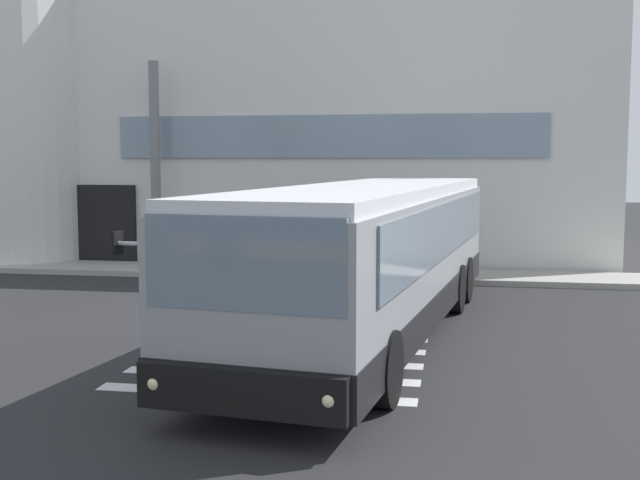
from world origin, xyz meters
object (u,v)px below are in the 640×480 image
at_px(entry_support_column, 155,164).
at_px(passenger_by_doorway, 208,236).
at_px(passenger_near_column, 175,234).
at_px(safety_bollard_yellow, 207,263).
at_px(bus_main_foreground, 370,262).
at_px(passenger_at_curb_edge, 230,234).

relative_size(entry_support_column, passenger_by_doorway, 3.44).
bearing_deg(passenger_by_doorway, passenger_near_column, 169.94).
xyz_separation_m(passenger_by_doorway, safety_bollard_yellow, (0.25, -0.94, -0.63)).
distance_m(entry_support_column, bus_main_foreground, 10.45).
relative_size(passenger_by_doorway, passenger_at_curb_edge, 1.00).
bearing_deg(passenger_near_column, passenger_by_doorway, -10.06).
relative_size(bus_main_foreground, passenger_at_curb_edge, 7.15).
height_order(entry_support_column, passenger_near_column, entry_support_column).
xyz_separation_m(passenger_at_curb_edge, safety_bollard_yellow, (-0.29, -1.19, -0.66)).
relative_size(passenger_near_column, passenger_at_curb_edge, 1.00).
height_order(entry_support_column, safety_bollard_yellow, entry_support_column).
distance_m(entry_support_column, passenger_by_doorway, 2.81).
bearing_deg(entry_support_column, safety_bollard_yellow, -40.90).
bearing_deg(bus_main_foreground, entry_support_column, 132.76).
xyz_separation_m(entry_support_column, safety_bollard_yellow, (2.08, -1.80, -2.58)).
bearing_deg(entry_support_column, passenger_by_doorway, -25.27).
relative_size(entry_support_column, bus_main_foreground, 0.48).
bearing_deg(safety_bollard_yellow, passenger_by_doorway, 104.90).
bearing_deg(safety_bollard_yellow, passenger_near_column, 138.78).
height_order(bus_main_foreground, safety_bollard_yellow, bus_main_foreground).
bearing_deg(passenger_at_curb_edge, safety_bollard_yellow, -103.55).
xyz_separation_m(entry_support_column, passenger_at_curb_edge, (2.36, -0.61, -1.92)).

